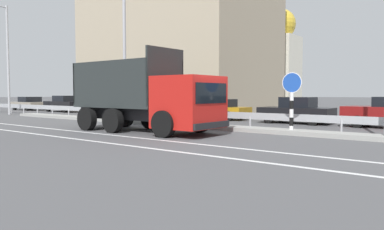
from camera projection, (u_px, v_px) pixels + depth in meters
ground_plane at (203, 136)px, 14.77m from camera, size 320.00×320.00×0.00m
lane_strip_0 at (112, 135)px, 15.11m from camera, size 67.78×0.16×0.01m
lane_strip_1 at (77, 139)px, 13.79m from camera, size 67.78×0.16×0.01m
median_island at (239, 129)px, 16.98m from camera, size 37.28×1.10×0.18m
median_guardrail at (250, 117)px, 17.75m from camera, size 67.78×0.09×0.78m
dump_truck at (159, 103)px, 15.91m from camera, size 7.33×2.71×3.58m
median_road_sign at (292, 101)px, 15.39m from camera, size 0.85×0.16×2.55m
street_lamp_0 at (6, 54)px, 29.41m from camera, size 0.71×2.07×8.57m
street_lamp_1 at (122, 21)px, 21.05m from camera, size 0.70×2.56×10.43m
parked_car_0 at (29, 103)px, 37.69m from camera, size 4.28×2.08×1.34m
parked_car_1 at (64, 104)px, 34.19m from camera, size 4.65×1.95×1.48m
parked_car_2 at (108, 105)px, 30.83m from camera, size 4.00×2.16×1.41m
parked_car_3 at (160, 106)px, 27.19m from camera, size 4.72×2.07×1.51m
parked_car_4 at (220, 109)px, 24.16m from camera, size 3.91×1.99×1.32m
parked_car_5 at (296, 110)px, 20.98m from camera, size 4.04×2.02×1.48m
background_building_0 at (178, 43)px, 36.60m from camera, size 17.27×11.35×13.26m
church_tower at (280, 61)px, 39.87m from camera, size 3.60×3.60×11.50m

